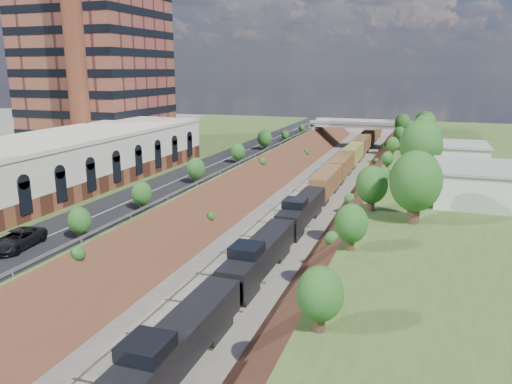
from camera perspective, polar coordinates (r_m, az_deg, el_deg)
The scene contains 17 objects.
platform_left at distance 89.89m, azimuth -15.82°, elevation 1.79°, with size 44.00×180.00×5.00m, color #405523.
embankment_left at distance 80.17m, azimuth -2.64°, elevation -0.96°, with size 7.07×180.00×7.07m, color brown.
embankment_right at distance 75.14m, azimuth 13.16°, elevation -2.34°, with size 7.07×180.00×7.07m, color brown.
rail_left_track at distance 77.53m, azimuth 3.14°, elevation -1.42°, with size 1.58×180.00×0.18m, color gray.
rail_right_track at distance 76.33m, azimuth 6.89°, elevation -1.74°, with size 1.58×180.00×0.18m, color gray.
road at distance 80.78m, azimuth -5.66°, elevation 2.77°, with size 8.00×180.00×0.10m, color black.
guardrail at distance 78.90m, azimuth -3.01°, elevation 2.93°, with size 0.10×171.00×0.70m.
commercial_building at distance 68.82m, azimuth -23.08°, elevation 2.72°, with size 14.30×62.30×7.00m.
highrise_tower at distance 104.98m, azimuth -18.30°, elevation 19.98°, with size 22.00×22.00×53.90m.
smokestack at distance 86.79m, azimuth -20.08°, elevation 16.04°, with size 3.20×3.20×40.00m, color brown.
overpass at distance 136.04m, azimuth 11.51°, elevation 7.01°, with size 24.50×8.30×7.40m.
white_building_near at distance 65.63m, azimuth 23.63°, elevation 0.82°, with size 9.00×12.00×4.00m, color silver.
white_building_far at distance 87.21m, azimuth 22.29°, elevation 3.79°, with size 8.00×10.00×3.60m, color silver.
tree_right_large at distance 53.15m, azimuth 17.79°, elevation 1.13°, with size 5.25×5.25×7.61m.
tree_left_crest at distance 45.58m, azimuth -22.67°, elevation -4.41°, with size 2.45×2.45×3.55m.
freight_train at distance 96.42m, azimuth 9.68°, elevation 2.88°, with size 2.80×143.28×4.55m.
suv at distance 48.90m, azimuth -25.70°, elevation -4.91°, with size 2.68×5.81×1.61m, color black.
Camera 1 is at (17.77, -11.97, 20.49)m, focal length 35.00 mm.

